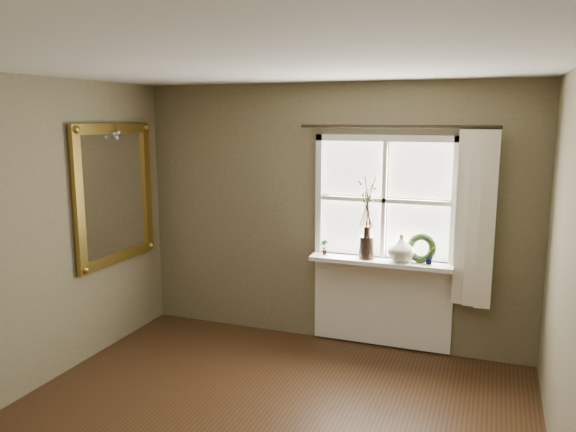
% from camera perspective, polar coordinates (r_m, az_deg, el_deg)
% --- Properties ---
extents(ceiling, '(4.50, 4.50, 0.00)m').
position_cam_1_polar(ceiling, '(3.45, -6.42, 15.46)').
color(ceiling, silver).
rests_on(ceiling, ground).
extents(wall_back, '(4.00, 0.10, 2.60)m').
position_cam_1_polar(wall_back, '(5.67, 4.37, 0.19)').
color(wall_back, '#6A6146').
rests_on(wall_back, ground).
extents(window_frame, '(1.36, 0.06, 1.24)m').
position_cam_1_polar(window_frame, '(5.45, 9.75, 1.58)').
color(window_frame, white).
rests_on(window_frame, wall_back).
extents(window_sill, '(1.36, 0.26, 0.04)m').
position_cam_1_polar(window_sill, '(5.46, 9.35, -4.60)').
color(window_sill, white).
rests_on(window_sill, wall_back).
extents(window_apron, '(1.36, 0.04, 0.88)m').
position_cam_1_polar(window_apron, '(5.69, 9.44, -8.62)').
color(window_apron, white).
rests_on(window_apron, ground).
extents(dark_jug, '(0.15, 0.15, 0.22)m').
position_cam_1_polar(dark_jug, '(5.46, 7.99, -3.19)').
color(dark_jug, black).
rests_on(dark_jug, window_sill).
extents(cream_vase, '(0.28, 0.28, 0.26)m').
position_cam_1_polar(cream_vase, '(5.39, 11.42, -3.21)').
color(cream_vase, beige).
rests_on(cream_vase, window_sill).
extents(wreath, '(0.30, 0.18, 0.29)m').
position_cam_1_polar(wreath, '(5.41, 13.38, -3.50)').
color(wreath, '#273E1B').
rests_on(wreath, window_sill).
extents(potted_plant_left, '(0.09, 0.07, 0.15)m').
position_cam_1_polar(potted_plant_left, '(5.57, 3.71, -3.17)').
color(potted_plant_left, '#273E1B').
rests_on(potted_plant_left, window_sill).
extents(potted_plant_right, '(0.11, 0.09, 0.17)m').
position_cam_1_polar(potted_plant_right, '(5.37, 14.24, -3.88)').
color(potted_plant_right, '#273E1B').
rests_on(potted_plant_right, window_sill).
extents(curtain, '(0.36, 0.12, 1.59)m').
position_cam_1_polar(curtain, '(5.28, 18.49, -0.33)').
color(curtain, silver).
rests_on(curtain, wall_back).
extents(curtain_rod, '(1.84, 0.03, 0.03)m').
position_cam_1_polar(curtain_rod, '(5.32, 10.92, 8.92)').
color(curtain_rod, black).
rests_on(curtain_rod, wall_back).
extents(gilt_mirror, '(0.10, 1.15, 1.37)m').
position_cam_1_polar(gilt_mirror, '(5.77, -17.16, 2.21)').
color(gilt_mirror, white).
rests_on(gilt_mirror, wall_left).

